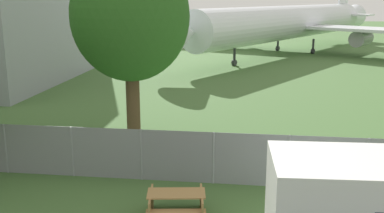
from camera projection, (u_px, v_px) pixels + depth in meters
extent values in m
cylinder|color=gray|center=(6.00, 149.00, 16.45)|extent=(0.07, 0.07, 1.86)
cylinder|color=gray|center=(72.00, 152.00, 16.13)|extent=(0.07, 0.07, 1.86)
cylinder|color=gray|center=(141.00, 155.00, 15.81)|extent=(0.07, 0.07, 1.86)
cylinder|color=gray|center=(213.00, 158.00, 15.48)|extent=(0.07, 0.07, 1.86)
cylinder|color=gray|center=(288.00, 162.00, 15.16)|extent=(0.07, 0.07, 1.86)
cylinder|color=gray|center=(367.00, 165.00, 14.84)|extent=(0.07, 0.07, 1.86)
cube|color=slate|center=(213.00, 158.00, 15.48)|extent=(56.00, 0.01, 1.86)
cylinder|color=white|center=(290.00, 22.00, 50.31)|extent=(20.84, 32.31, 3.69)
cone|color=white|center=(181.00, 33.00, 35.34)|extent=(5.05, 5.05, 3.69)
cone|color=white|center=(350.00, 16.00, 65.64)|extent=(5.19, 5.66, 3.32)
cylinder|color=#939399|center=(361.00, 38.00, 47.92)|extent=(3.11, 3.71, 1.66)
cube|color=white|center=(225.00, 23.00, 57.58)|extent=(16.53, 10.52, 0.30)
cylinder|color=#939399|center=(242.00, 32.00, 56.67)|extent=(3.11, 3.71, 1.66)
cube|color=white|center=(342.00, 14.00, 62.92)|extent=(8.51, 6.63, 0.20)
cylinder|color=#2D2D33|center=(234.00, 57.00, 42.15)|extent=(0.24, 0.24, 1.68)
cylinder|color=#2D2D33|center=(234.00, 63.00, 42.28)|extent=(0.54, 0.63, 0.56)
cylinder|color=#2D2D33|center=(313.00, 46.00, 51.00)|extent=(0.24, 0.24, 1.68)
cylinder|color=#2D2D33|center=(313.00, 51.00, 51.13)|extent=(0.54, 0.63, 0.56)
cylinder|color=#2D2D33|center=(278.00, 44.00, 53.62)|extent=(0.24, 0.24, 1.68)
cylinder|color=#2D2D33|center=(278.00, 49.00, 53.76)|extent=(0.54, 0.63, 0.56)
cube|color=silver|center=(350.00, 211.00, 10.83)|extent=(3.94, 2.71, 2.65)
cube|color=#A37A47|center=(176.00, 193.00, 13.17)|extent=(1.79, 1.00, 0.04)
cube|color=#A37A47|center=(177.00, 195.00, 13.78)|extent=(1.72, 0.53, 0.04)
cube|color=#A37A47|center=(176.00, 211.00, 12.70)|extent=(1.72, 0.53, 0.04)
cube|color=#A37A47|center=(202.00, 205.00, 13.27)|extent=(0.26, 1.39, 0.74)
cube|color=#A37A47|center=(151.00, 205.00, 13.24)|extent=(0.26, 1.39, 0.74)
cylinder|color=#4C3823|center=(133.00, 106.00, 19.43)|extent=(0.59, 0.59, 3.48)
ellipsoid|color=#28561E|center=(130.00, 16.00, 18.52)|extent=(4.93, 4.93, 5.42)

